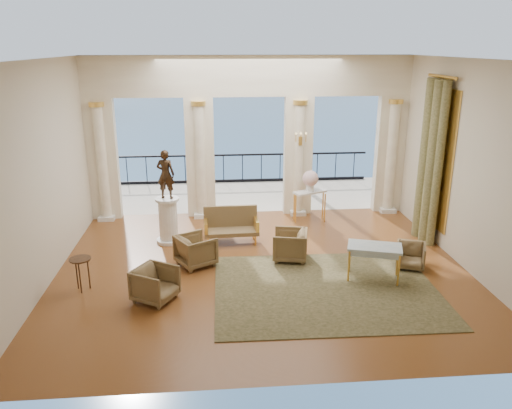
{
  "coord_description": "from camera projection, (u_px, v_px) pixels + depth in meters",
  "views": [
    {
      "loc": [
        -1.0,
        -10.08,
        4.78
      ],
      "look_at": [
        -0.09,
        0.6,
        1.32
      ],
      "focal_mm": 35.0,
      "sensor_mm": 36.0,
      "label": 1
    }
  ],
  "objects": [
    {
      "name": "room_walls",
      "position": [
        269.0,
        152.0,
        9.16
      ],
      "size": [
        9.0,
        9.0,
        9.0
      ],
      "color": "beige",
      "rests_on": "ground"
    },
    {
      "name": "floor",
      "position": [
        262.0,
        269.0,
        11.11
      ],
      "size": [
        9.0,
        9.0,
        0.0
      ],
      "primitive_type": "plane",
      "color": "#50250A",
      "rests_on": "ground"
    },
    {
      "name": "palm_tree",
      "position": [
        304.0,
        66.0,
        16.27
      ],
      "size": [
        2.0,
        2.0,
        4.5
      ],
      "color": "#4C3823",
      "rests_on": "terrace"
    },
    {
      "name": "arcade",
      "position": [
        249.0,
        126.0,
        13.94
      ],
      "size": [
        9.0,
        0.56,
        4.5
      ],
      "color": "beige",
      "rests_on": "ground"
    },
    {
      "name": "settee",
      "position": [
        231.0,
        225.0,
        12.53
      ],
      "size": [
        1.38,
        0.63,
        0.9
      ],
      "rotation": [
        0.0,
        0.0,
        0.04
      ],
      "color": "#43351A",
      "rests_on": "ground"
    },
    {
      "name": "balustrade",
      "position": [
        243.0,
        171.0,
        18.0
      ],
      "size": [
        9.0,
        0.06,
        1.03
      ],
      "color": "black",
      "rests_on": "terrace"
    },
    {
      "name": "console_table",
      "position": [
        310.0,
        196.0,
        13.91
      ],
      "size": [
        0.99,
        0.71,
        0.88
      ],
      "rotation": [
        0.0,
        0.0,
        0.43
      ],
      "color": "silver",
      "rests_on": "ground"
    },
    {
      "name": "sea",
      "position": [
        221.0,
        124.0,
        69.84
      ],
      "size": [
        160.0,
        160.0,
        0.0
      ],
      "primitive_type": "plane",
      "color": "#316591",
      "rests_on": "ground"
    },
    {
      "name": "window_frame",
      "position": [
        438.0,
        158.0,
        12.25
      ],
      "size": [
        0.04,
        1.6,
        3.4
      ],
      "primitive_type": "cube",
      "color": "#EDB74E",
      "rests_on": "room_walls"
    },
    {
      "name": "armchair_b",
      "position": [
        411.0,
        255.0,
        11.1
      ],
      "size": [
        0.77,
        0.75,
        0.62
      ],
      "primitive_type": "imported",
      "rotation": [
        0.0,
        0.0,
        -0.37
      ],
      "color": "#43351A",
      "rests_on": "ground"
    },
    {
      "name": "armchair_c",
      "position": [
        290.0,
        244.0,
        11.5
      ],
      "size": [
        0.85,
        0.88,
        0.78
      ],
      "primitive_type": "imported",
      "rotation": [
        0.0,
        0.0,
        -1.77
      ],
      "color": "#43351A",
      "rests_on": "ground"
    },
    {
      "name": "urn",
      "position": [
        310.0,
        179.0,
        13.76
      ],
      "size": [
        0.44,
        0.44,
        0.58
      ],
      "color": "white",
      "rests_on": "console_table"
    },
    {
      "name": "pedestal",
      "position": [
        168.0,
        221.0,
        12.47
      ],
      "size": [
        0.63,
        0.63,
        1.16
      ],
      "color": "silver",
      "rests_on": "ground"
    },
    {
      "name": "wall_sconce",
      "position": [
        300.0,
        140.0,
        13.86
      ],
      "size": [
        0.3,
        0.11,
        0.33
      ],
      "color": "#EDB74E",
      "rests_on": "arcade"
    },
    {
      "name": "statue",
      "position": [
        166.0,
        174.0,
        12.1
      ],
      "size": [
        0.5,
        0.38,
        1.21
      ],
      "primitive_type": "imported",
      "rotation": [
        0.0,
        0.0,
        2.91
      ],
      "color": "#302115",
      "rests_on": "pedestal"
    },
    {
      "name": "curtain",
      "position": [
        430.0,
        162.0,
        12.26
      ],
      "size": [
        0.33,
        1.4,
        4.09
      ],
      "color": "#4B4928",
      "rests_on": "ground"
    },
    {
      "name": "armchair_a",
      "position": [
        155.0,
        283.0,
        9.66
      ],
      "size": [
        0.95,
        0.97,
        0.75
      ],
      "primitive_type": "imported",
      "rotation": [
        0.0,
        0.0,
        1.04
      ],
      "color": "#43351A",
      "rests_on": "ground"
    },
    {
      "name": "side_table",
      "position": [
        80.0,
        263.0,
        9.98
      ],
      "size": [
        0.43,
        0.43,
        0.7
      ],
      "color": "black",
      "rests_on": "ground"
    },
    {
      "name": "rug",
      "position": [
        326.0,
        289.0,
        10.17
      ],
      "size": [
        4.56,
        3.58,
        0.02
      ],
      "primitive_type": "cube",
      "rotation": [
        0.0,
        0.0,
        -0.02
      ],
      "color": "#313419",
      "rests_on": "ground"
    },
    {
      "name": "terrace",
      "position": [
        245.0,
        196.0,
        16.62
      ],
      "size": [
        10.0,
        3.6,
        0.1
      ],
      "primitive_type": "cube",
      "color": "beige",
      "rests_on": "ground"
    },
    {
      "name": "game_table",
      "position": [
        375.0,
        249.0,
        10.44
      ],
      "size": [
        1.24,
        0.91,
        0.76
      ],
      "rotation": [
        0.0,
        0.0,
        -0.31
      ],
      "color": "#9AB1BD",
      "rests_on": "ground"
    },
    {
      "name": "headland",
      "position": [
        22.0,
        97.0,
        75.97
      ],
      "size": [
        22.0,
        18.0,
        6.0
      ],
      "primitive_type": "cube",
      "color": "black",
      "rests_on": "sea"
    },
    {
      "name": "armchair_d",
      "position": [
        196.0,
        249.0,
        11.21
      ],
      "size": [
        0.99,
        1.01,
        0.78
      ],
      "primitive_type": "imported",
      "rotation": [
        0.0,
        0.0,
        2.11
      ],
      "color": "#43351A",
      "rests_on": "ground"
    }
  ]
}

